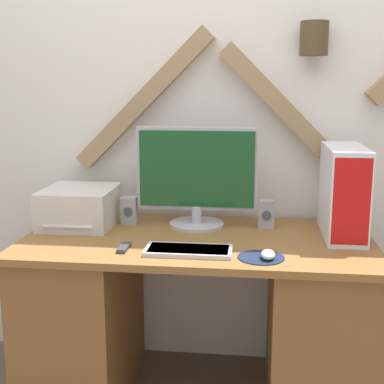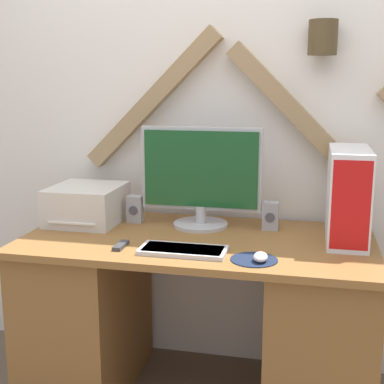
% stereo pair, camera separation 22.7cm
% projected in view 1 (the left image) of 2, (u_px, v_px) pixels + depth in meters
% --- Properties ---
extents(wall_back, '(6.40, 0.18, 2.70)m').
position_uv_depth(wall_back, '(209.00, 98.00, 2.61)').
color(wall_back, white).
rests_on(wall_back, ground_plane).
extents(desk, '(1.50, 0.76, 0.77)m').
position_uv_depth(desk, '(197.00, 317.00, 2.39)').
color(desk, brown).
rests_on(desk, ground_plane).
extents(monitor, '(0.56, 0.25, 0.46)m').
position_uv_depth(monitor, '(197.00, 175.00, 2.44)').
color(monitor, '#B7B7BC').
rests_on(monitor, desk).
extents(keyboard, '(0.34, 0.16, 0.02)m').
position_uv_depth(keyboard, '(189.00, 250.00, 2.10)').
color(keyboard, silver).
rests_on(keyboard, desk).
extents(mousepad, '(0.18, 0.18, 0.00)m').
position_uv_depth(mousepad, '(261.00, 257.00, 2.04)').
color(mousepad, '#19233D').
rests_on(mousepad, desk).
extents(mouse, '(0.05, 0.08, 0.03)m').
position_uv_depth(mouse, '(268.00, 254.00, 2.02)').
color(mouse, silver).
rests_on(mouse, mousepad).
extents(computer_tower, '(0.16, 0.41, 0.39)m').
position_uv_depth(computer_tower, '(344.00, 192.00, 2.30)').
color(computer_tower, white).
rests_on(computer_tower, desk).
extents(printer, '(0.32, 0.35, 0.17)m').
position_uv_depth(printer, '(80.00, 207.00, 2.49)').
color(printer, beige).
rests_on(printer, desk).
extents(speaker_left, '(0.07, 0.06, 0.13)m').
position_uv_depth(speaker_left, '(129.00, 210.00, 2.52)').
color(speaker_left, '#99999E').
rests_on(speaker_left, desk).
extents(speaker_right, '(0.07, 0.06, 0.13)m').
position_uv_depth(speaker_right, '(266.00, 214.00, 2.45)').
color(speaker_right, '#99999E').
rests_on(speaker_right, desk).
extents(remote_control, '(0.03, 0.11, 0.02)m').
position_uv_depth(remote_control, '(124.00, 248.00, 2.14)').
color(remote_control, '#38383D').
rests_on(remote_control, desk).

